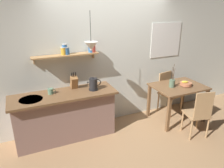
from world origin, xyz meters
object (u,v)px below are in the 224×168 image
object	(u,v)px
dining_chair_far	(168,90)
fruit_bowl	(186,84)
twig_vase	(172,83)
coffee_mug_by_sink	(51,91)
knife_block	(74,82)
dining_chair_near	(199,112)
dining_table	(178,91)
pendant_lamp	(91,46)
electric_kettle	(93,84)

from	to	relation	value
dining_chair_far	fruit_bowl	xyz separation A→B (m)	(0.07, -0.44, 0.30)
twig_vase	coffee_mug_by_sink	distance (m)	2.36
twig_vase	knife_block	distance (m)	1.95
dining_chair_near	twig_vase	bearing A→B (deg)	97.46
knife_block	coffee_mug_by_sink	bearing A→B (deg)	-169.91
dining_table	coffee_mug_by_sink	distance (m)	2.55
dining_table	dining_chair_far	distance (m)	0.40
dining_table	fruit_bowl	bearing A→B (deg)	-27.14
dining_chair_far	pendant_lamp	distance (m)	2.24
dining_chair_far	dining_chair_near	bearing A→B (deg)	-97.20
electric_kettle	pendant_lamp	xyz separation A→B (m)	(-0.05, -0.10, 0.71)
twig_vase	electric_kettle	bearing A→B (deg)	172.52
dining_chair_far	knife_block	bearing A→B (deg)	179.03
pendant_lamp	dining_table	bearing A→B (deg)	-3.36
knife_block	coffee_mug_by_sink	distance (m)	0.45
dining_table	fruit_bowl	world-z (taller)	fruit_bowl
dining_table	dining_chair_far	bearing A→B (deg)	82.09
dining_table	dining_chair_far	xyz separation A→B (m)	(0.05, 0.37, -0.14)
fruit_bowl	knife_block	world-z (taller)	knife_block
pendant_lamp	dining_chair_near	bearing A→B (deg)	-24.94
knife_block	pendant_lamp	xyz separation A→B (m)	(0.25, -0.30, 0.69)
dining_chair_far	pendant_lamp	world-z (taller)	pendant_lamp
dining_chair_near	fruit_bowl	world-z (taller)	dining_chair_near
dining_table	electric_kettle	xyz separation A→B (m)	(-1.77, 0.21, 0.35)
dining_table	dining_chair_near	xyz separation A→B (m)	(-0.08, -0.70, -0.14)
dining_chair_near	knife_block	bearing A→B (deg)	150.86
electric_kettle	coffee_mug_by_sink	bearing A→B (deg)	170.57
twig_vase	coffee_mug_by_sink	bearing A→B (deg)	171.90
fruit_bowl	dining_chair_far	bearing A→B (deg)	99.62
coffee_mug_by_sink	electric_kettle	bearing A→B (deg)	-9.43
knife_block	dining_chair_near	bearing A→B (deg)	-29.14
dining_table	twig_vase	distance (m)	0.27
dining_table	pendant_lamp	size ratio (longest dim) A/B	1.66
dining_table	fruit_bowl	xyz separation A→B (m)	(0.13, -0.06, 0.16)
fruit_bowl	electric_kettle	size ratio (longest dim) A/B	0.93
dining_chair_far	knife_block	xyz separation A→B (m)	(-2.13, 0.04, 0.50)
fruit_bowl	knife_block	size ratio (longest dim) A/B	0.76
dining_chair_near	dining_chair_far	world-z (taller)	dining_chair_near
electric_kettle	knife_block	xyz separation A→B (m)	(-0.30, 0.20, 0.02)
knife_block	dining_table	bearing A→B (deg)	-11.11
twig_vase	knife_block	xyz separation A→B (m)	(-1.90, 0.41, 0.17)
pendant_lamp	knife_block	bearing A→B (deg)	129.76
dining_chair_far	pendant_lamp	xyz separation A→B (m)	(-1.88, -0.26, 1.19)
fruit_bowl	electric_kettle	xyz separation A→B (m)	(-1.90, 0.27, 0.19)
dining_table	dining_chair_near	size ratio (longest dim) A/B	1.11
coffee_mug_by_sink	twig_vase	bearing A→B (deg)	-8.10
dining_table	fruit_bowl	distance (m)	0.21
dining_table	coffee_mug_by_sink	world-z (taller)	coffee_mug_by_sink
dining_chair_near	twig_vase	size ratio (longest dim) A/B	1.94
electric_kettle	pendant_lamp	distance (m)	0.72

